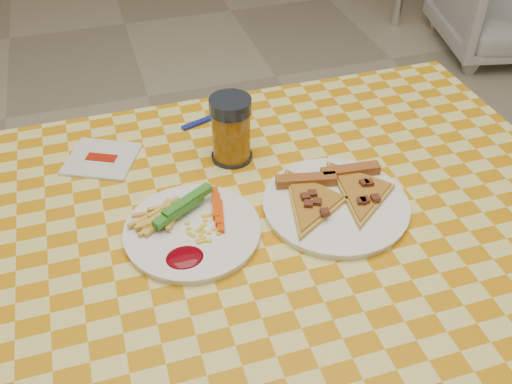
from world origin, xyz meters
TOP-DOWN VIEW (x-y plane):
  - table at (0.00, 0.00)m, footprint 1.28×0.88m
  - plate_left at (-0.11, -0.00)m, footprint 0.31×0.31m
  - plate_right at (0.16, -0.01)m, footprint 0.30×0.30m
  - fries_veggies at (-0.12, 0.01)m, footprint 0.19×0.18m
  - pizza_slices at (0.16, 0.00)m, footprint 0.27×0.25m
  - drink_glass at (0.01, 0.20)m, footprint 0.09×0.09m
  - napkin at (-0.24, 0.26)m, footprint 0.18×0.17m
  - fork at (0.01, 0.35)m, footprint 0.16×0.07m

SIDE VIEW (x-z plane):
  - table at x=0.00m, z-range 0.30..1.06m
  - napkin at x=-0.24m, z-range 0.76..0.76m
  - fork at x=0.01m, z-range 0.76..0.76m
  - plate_left at x=-0.11m, z-range 0.76..0.77m
  - plate_right at x=0.16m, z-range 0.76..0.77m
  - pizza_slices at x=0.16m, z-range 0.76..0.79m
  - fries_veggies at x=-0.12m, z-range 0.76..0.80m
  - drink_glass at x=0.01m, z-range 0.75..0.89m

